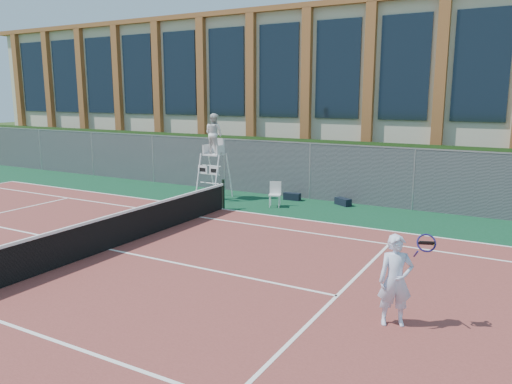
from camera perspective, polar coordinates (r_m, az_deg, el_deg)
The scene contains 12 objects.
ground at distance 13.94m, azimuth -16.45°, elevation -6.43°, with size 120.00×120.00×0.00m, color #233814.
apron at distance 14.61m, azimuth -13.65°, elevation -5.45°, with size 36.00×20.00×0.01m, color #0D391E.
tennis_court at distance 13.93m, azimuth -16.46°, elevation -6.35°, with size 23.77×10.97×0.02m, color brown.
tennis_net at distance 13.79m, azimuth -16.57°, elevation -4.30°, with size 0.10×11.30×1.10m.
fence at distance 20.63m, azimuth 1.06°, elevation 2.76°, with size 40.00×0.06×2.20m, color #595E60, non-canonical shape.
hedge at distance 21.69m, azimuth 2.57°, elevation 3.16°, with size 40.00×1.40×2.20m, color black.
building at distance 28.80m, azimuth 9.90°, elevation 11.03°, with size 45.00×10.60×8.22m.
umpire_chair at distance 19.67m, azimuth -4.83°, elevation 6.38°, with size 0.95×1.46×3.41m.
plastic_chair at distance 18.43m, azimuth 2.20°, elevation 0.01°, with size 0.55×0.55×0.91m.
sports_bag_near at distance 19.63m, azimuth 4.15°, elevation -0.51°, with size 0.66×0.26×0.28m, color black.
sports_bag_far at distance 18.95m, azimuth 9.91°, elevation -1.09°, with size 0.66×0.29×0.27m, color black.
tennis_player at distance 9.27m, azimuth 15.68°, elevation -9.67°, with size 0.99×0.74×1.68m.
Camera 1 is at (9.65, -9.19, 4.08)m, focal length 35.00 mm.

